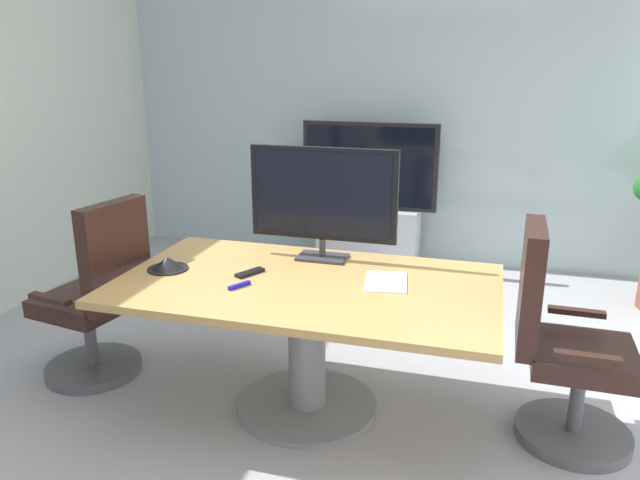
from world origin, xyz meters
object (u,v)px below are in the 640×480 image
object	(u,v)px
wall_display_unit	(369,219)
remote_control	(250,273)
office_chair_left	(99,305)
tv_monitor	(323,197)
conference_table	(307,315)
conference_phone	(168,264)
office_chair_right	(561,354)

from	to	relation	value
wall_display_unit	remote_control	world-z (taller)	wall_display_unit
office_chair_left	tv_monitor	world-z (taller)	tv_monitor
conference_table	tv_monitor	xyz separation A→B (m)	(-0.02, 0.39, 0.55)
office_chair_left	conference_phone	size ratio (longest dim) A/B	4.95
tv_monitor	office_chair_right	bearing A→B (deg)	-12.48
office_chair_left	conference_phone	bearing A→B (deg)	96.49
remote_control	office_chair_right	bearing A→B (deg)	30.47
conference_table	tv_monitor	world-z (taller)	tv_monitor
remote_control	wall_display_unit	bearing A→B (deg)	113.97
office_chair_right	conference_table	bearing A→B (deg)	95.69
conference_table	tv_monitor	distance (m)	0.67
office_chair_right	conference_phone	size ratio (longest dim) A/B	4.95
conference_table	office_chair_left	xyz separation A→B (m)	(-1.27, -0.01, -0.09)
tv_monitor	conference_phone	size ratio (longest dim) A/B	3.82
conference_table	office_chair_right	world-z (taller)	office_chair_right
conference_table	office_chair_left	size ratio (longest dim) A/B	1.78
tv_monitor	conference_phone	bearing A→B (deg)	-150.91
office_chair_right	conference_phone	bearing A→B (deg)	94.91
office_chair_left	wall_display_unit	xyz separation A→B (m)	(1.10, 2.43, -0.01)
office_chair_left	conference_phone	xyz separation A→B (m)	(0.49, -0.02, 0.31)
office_chair_left	remote_control	size ratio (longest dim) A/B	6.41
remote_control	office_chair_left	bearing A→B (deg)	-150.85
conference_phone	remote_control	distance (m)	0.46
wall_display_unit	conference_phone	distance (m)	2.55
conference_table	wall_display_unit	distance (m)	2.43
office_chair_left	office_chair_right	world-z (taller)	same
tv_monitor	remote_control	world-z (taller)	tv_monitor
tv_monitor	wall_display_unit	size ratio (longest dim) A/B	0.64
conference_table	conference_phone	distance (m)	0.81
office_chair_left	office_chair_right	xyz separation A→B (m)	(2.54, 0.11, 0.00)
office_chair_right	remote_control	bearing A→B (deg)	94.12
conference_table	office_chair_right	bearing A→B (deg)	4.55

